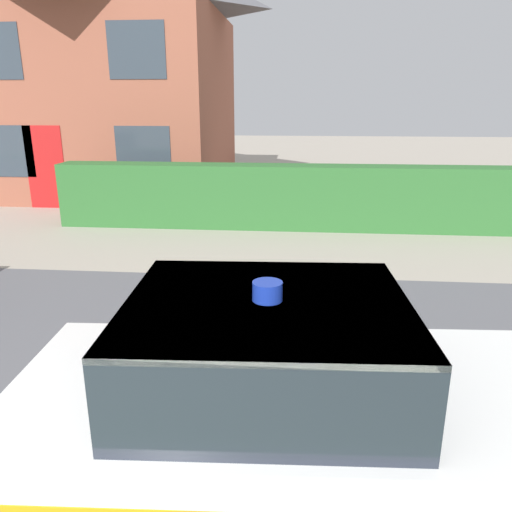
% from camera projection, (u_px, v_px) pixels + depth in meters
% --- Properties ---
extents(road_strip, '(28.00, 5.87, 0.01)m').
position_uv_depth(road_strip, '(157.00, 367.00, 5.29)').
color(road_strip, '#5B5B60').
rests_on(road_strip, ground).
extents(garden_hedge, '(10.52, 0.72, 1.38)m').
position_uv_depth(garden_hedge, '(298.00, 197.00, 10.86)').
color(garden_hedge, '#2D662D').
rests_on(garden_hedge, ground).
extents(police_car, '(3.99, 2.02, 1.56)m').
position_uv_depth(police_car, '(282.00, 400.00, 3.54)').
color(police_car, black).
rests_on(police_car, road_strip).
extents(house_left, '(6.82, 6.80, 7.50)m').
position_uv_depth(house_left, '(113.00, 61.00, 14.99)').
color(house_left, '#93513D').
rests_on(house_left, ground).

